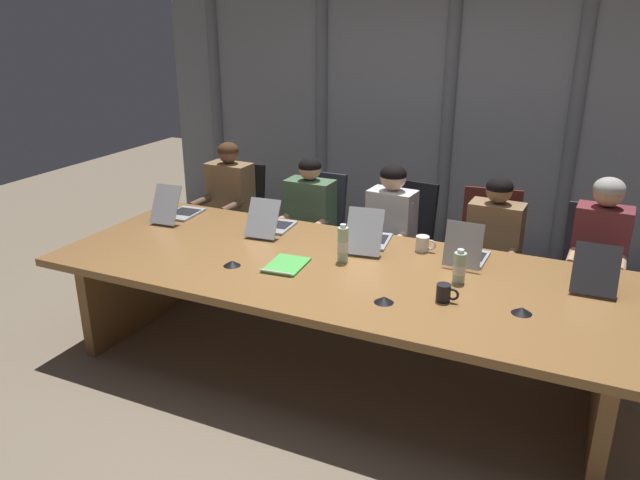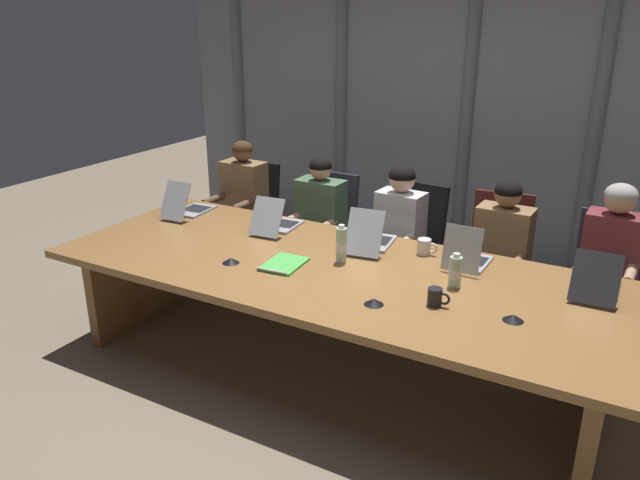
{
  "view_description": "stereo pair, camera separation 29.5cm",
  "coord_description": "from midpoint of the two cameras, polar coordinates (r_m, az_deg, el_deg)",
  "views": [
    {
      "loc": [
        1.38,
        -3.25,
        2.22
      ],
      "look_at": [
        -0.2,
        0.14,
        0.82
      ],
      "focal_mm": 34.52,
      "sensor_mm": 36.0,
      "label": 1
    },
    {
      "loc": [
        1.64,
        -3.12,
        2.22
      ],
      "look_at": [
        -0.2,
        0.14,
        0.82
      ],
      "focal_mm": 34.52,
      "sensor_mm": 36.0,
      "label": 2
    }
  ],
  "objects": [
    {
      "name": "laptop_right_end",
      "position": [
        3.87,
        22.11,
        -3.04
      ],
      "size": [
        0.25,
        0.45,
        0.28
      ],
      "rotation": [
        0.0,
        0.0,
        1.58
      ],
      "color": "#2D2D33",
      "rests_on": "conference_table"
    },
    {
      "name": "spiral_notepad",
      "position": [
        3.85,
        -5.34,
        -2.38
      ],
      "size": [
        0.24,
        0.32,
        0.03
      ],
      "rotation": [
        0.0,
        0.0,
        0.08
      ],
      "color": "#4CB74C",
      "rests_on": "conference_table"
    },
    {
      "name": "laptop_center",
      "position": [
        4.16,
        2.57,
        0.19
      ],
      "size": [
        0.3,
        0.5,
        0.3
      ],
      "rotation": [
        0.0,
        0.0,
        1.71
      ],
      "color": "#A8ADB7",
      "rests_on": "conference_table"
    },
    {
      "name": "office_chair_center",
      "position": [
        4.98,
        5.71,
        -1.67
      ],
      "size": [
        0.6,
        0.6,
        0.94
      ],
      "rotation": [
        0.0,
        0.0,
        -1.68
      ],
      "color": "black",
      "rests_on": "ground_plane"
    },
    {
      "name": "person_right_end",
      "position": [
        4.49,
        22.68,
        -1.3
      ],
      "size": [
        0.38,
        0.56,
        1.19
      ],
      "rotation": [
        0.0,
        0.0,
        -1.61
      ],
      "color": "brown",
      "rests_on": "ground_plane"
    },
    {
      "name": "person_right_mid",
      "position": [
        4.56,
        13.83,
        -0.51
      ],
      "size": [
        0.4,
        0.56,
        1.12
      ],
      "rotation": [
        0.0,
        0.0,
        -1.61
      ],
      "color": "olive",
      "rests_on": "ground_plane"
    },
    {
      "name": "person_left_end",
      "position": [
        5.42,
        -10.33,
        3.38
      ],
      "size": [
        0.4,
        0.55,
        1.17
      ],
      "rotation": [
        0.0,
        0.0,
        -1.6
      ],
      "color": "olive",
      "rests_on": "ground_plane"
    },
    {
      "name": "laptop_right_mid",
      "position": [
        3.97,
        11.38,
        -1.27
      ],
      "size": [
        0.24,
        0.37,
        0.3
      ],
      "rotation": [
        0.0,
        0.0,
        1.56
      ],
      "color": "#A8ADB7",
      "rests_on": "conference_table"
    },
    {
      "name": "ground_plane",
      "position": [
        4.17,
        -0.43,
        -11.7
      ],
      "size": [
        11.86,
        11.86,
        0.0
      ],
      "primitive_type": "plane",
      "color": "#7F705B"
    },
    {
      "name": "office_chair_left_end",
      "position": [
        5.64,
        -9.29,
        0.8
      ],
      "size": [
        0.6,
        0.6,
        0.93
      ],
      "rotation": [
        0.0,
        0.0,
        -1.44
      ],
      "color": "black",
      "rests_on": "ground_plane"
    },
    {
      "name": "conference_mic_left_side",
      "position": [
        3.38,
        3.46,
        -5.57
      ],
      "size": [
        0.11,
        0.11,
        0.03
      ],
      "primitive_type": "cone",
      "color": "black",
      "rests_on": "conference_table"
    },
    {
      "name": "office_chair_right_mid",
      "position": [
        4.82,
        13.37,
        -2.87
      ],
      "size": [
        0.6,
        0.6,
        0.96
      ],
      "rotation": [
        0.0,
        0.0,
        -1.46
      ],
      "color": "#511E19",
      "rests_on": "ground_plane"
    },
    {
      "name": "laptop_left_end",
      "position": [
        4.89,
        -14.7,
        2.63
      ],
      "size": [
        0.25,
        0.48,
        0.29
      ],
      "rotation": [
        0.0,
        0.0,
        1.64
      ],
      "color": "#A8ADB7",
      "rests_on": "conference_table"
    },
    {
      "name": "coffee_mug_near",
      "position": [
        4.1,
        7.52,
        -0.37
      ],
      "size": [
        0.14,
        0.09,
        0.1
      ],
      "color": "white",
      "rests_on": "conference_table"
    },
    {
      "name": "person_center",
      "position": [
        4.75,
        4.44,
        1.07
      ],
      "size": [
        0.4,
        0.57,
        1.13
      ],
      "rotation": [
        0.0,
        0.0,
        -1.65
      ],
      "color": "silver",
      "rests_on": "ground_plane"
    },
    {
      "name": "office_chair_left_mid",
      "position": [
        5.26,
        -2.22,
        -0.38
      ],
      "size": [
        0.6,
        0.6,
        0.93
      ],
      "rotation": [
        0.0,
        0.0,
        -1.59
      ],
      "color": "#2D2D38",
      "rests_on": "ground_plane"
    },
    {
      "name": "laptop_left_mid",
      "position": [
        4.47,
        -6.38,
        1.48
      ],
      "size": [
        0.27,
        0.46,
        0.27
      ],
      "rotation": [
        0.0,
        0.0,
        1.65
      ],
      "color": "#A8ADB7",
      "rests_on": "conference_table"
    },
    {
      "name": "water_bottle_secondary",
      "position": [
        3.88,
        -0.04,
        -0.46
      ],
      "size": [
        0.07,
        0.07,
        0.25
      ],
      "color": "#ADD1B2",
      "rests_on": "conference_table"
    },
    {
      "name": "person_left_mid",
      "position": [
        5.03,
        -3.05,
        2.02
      ],
      "size": [
        0.4,
        0.55,
        1.11
      ],
      "rotation": [
        0.0,
        0.0,
        -1.58
      ],
      "color": "#4C6B4C",
      "rests_on": "ground_plane"
    },
    {
      "name": "curtain_backdrop",
      "position": [
        5.85,
        9.99,
        13.53
      ],
      "size": [
        5.93,
        0.17,
        3.08
      ],
      "color": "gray",
      "rests_on": "ground_plane"
    },
    {
      "name": "office_chair_right_end",
      "position": [
        4.76,
        22.37,
        -4.35
      ],
      "size": [
        0.6,
        0.61,
        0.94
      ],
      "rotation": [
        0.0,
        0.0,
        -1.42
      ],
      "color": "#2D2D38",
      "rests_on": "ground_plane"
    },
    {
      "name": "coffee_mug_far",
      "position": [
        3.42,
        9.04,
        -4.9
      ],
      "size": [
        0.13,
        0.08,
        0.1
      ],
      "color": "black",
      "rests_on": "conference_table"
    },
    {
      "name": "conference_table",
      "position": [
        3.89,
        -0.45,
        -4.47
      ],
      "size": [
        3.67,
        1.4,
        0.72
      ],
      "color": "olive",
      "rests_on": "ground_plane"
    },
    {
      "name": "water_bottle_primary",
      "position": [
        3.65,
        10.56,
        -2.57
      ],
      "size": [
        0.07,
        0.07,
        0.21
      ],
      "color": "#ADD1B2",
      "rests_on": "conference_table"
    },
    {
      "name": "conference_mic_right_side",
      "position": [
        3.38,
        15.85,
        -6.35
      ],
      "size": [
        0.11,
        0.11,
        0.03
      ],
      "primitive_type": "cone",
      "color": "black",
      "rests_on": "conference_table"
    },
    {
      "name": "conference_mic_middle",
      "position": [
        3.91,
        -10.31,
        -2.16
      ],
      "size": [
        0.11,
        0.11,
        0.03
      ],
      "primitive_type": "cone",
      "color": "black",
      "rests_on": "conference_table"
    }
  ]
}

